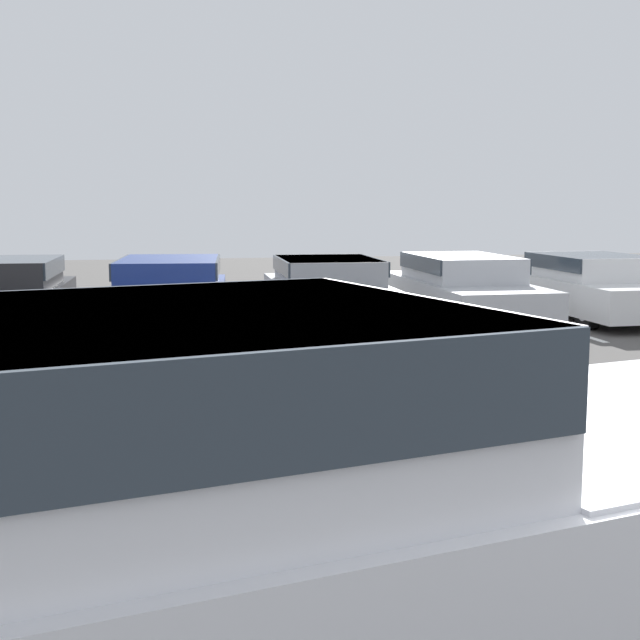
# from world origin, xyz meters

# --- Properties ---
(stall_stripe_b) EXTENTS (0.12, 5.15, 0.01)m
(stall_stripe_b) POSITION_xyz_m (-2.40, 11.48, 0.00)
(stall_stripe_b) COLOR white
(stall_stripe_b) RESTS_ON ground_plane
(stall_stripe_c) EXTENTS (0.12, 5.15, 0.01)m
(stall_stripe_c) POSITION_xyz_m (0.23, 11.48, 0.00)
(stall_stripe_c) COLOR white
(stall_stripe_c) RESTS_ON ground_plane
(stall_stripe_d) EXTENTS (0.12, 5.15, 0.01)m
(stall_stripe_d) POSITION_xyz_m (2.85, 11.48, 0.00)
(stall_stripe_d) COLOR white
(stall_stripe_d) RESTS_ON ground_plane
(stall_stripe_e) EXTENTS (0.12, 5.15, 0.01)m
(stall_stripe_e) POSITION_xyz_m (5.48, 11.48, 0.00)
(stall_stripe_e) COLOR white
(stall_stripe_e) RESTS_ON ground_plane
(pickup_truck) EXTENTS (6.00, 3.35, 1.79)m
(pickup_truck) POSITION_xyz_m (-1.01, -0.33, 0.89)
(pickup_truck) COLOR silver
(pickup_truck) RESTS_ON ground_plane
(parked_sedan_a) EXTENTS (1.90, 4.28, 1.23)m
(parked_sedan_a) POSITION_xyz_m (-3.66, 11.49, 0.65)
(parked_sedan_a) COLOR #232326
(parked_sedan_a) RESTS_ON ground_plane
(parked_sedan_b) EXTENTS (2.24, 4.81, 1.20)m
(parked_sedan_b) POSITION_xyz_m (-1.05, 11.52, 0.65)
(parked_sedan_b) COLOR navy
(parked_sedan_b) RESTS_ON ground_plane
(parked_sedan_c) EXTENTS (1.94, 4.46, 1.18)m
(parked_sedan_c) POSITION_xyz_m (1.64, 11.42, 0.63)
(parked_sedan_c) COLOR gray
(parked_sedan_c) RESTS_ON ground_plane
(parked_sedan_d) EXTENTS (1.77, 4.79, 1.18)m
(parked_sedan_d) POSITION_xyz_m (4.15, 11.67, 0.64)
(parked_sedan_d) COLOR #B7BABF
(parked_sedan_d) RESTS_ON ground_plane
(parked_sedan_e) EXTENTS (1.90, 4.38, 1.17)m
(parked_sedan_e) POSITION_xyz_m (6.65, 11.60, 0.63)
(parked_sedan_e) COLOR silver
(parked_sedan_e) RESTS_ON ground_plane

